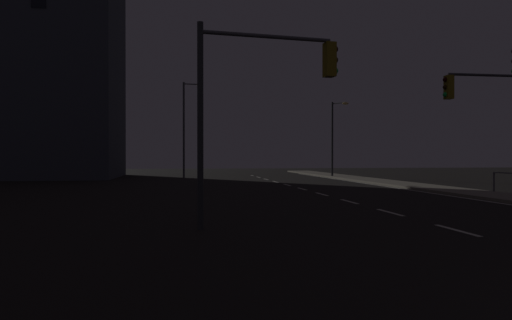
{
  "coord_description": "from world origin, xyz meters",
  "views": [
    {
      "loc": [
        -6.94,
        -2.47,
        1.89
      ],
      "look_at": [
        -1.69,
        31.55,
        1.63
      ],
      "focal_mm": 34.27,
      "sensor_mm": 36.0,
      "label": 1
    }
  ],
  "objects_px": {
    "traffic_light_near_left": "(263,86)",
    "street_lamp_across_street": "(335,131)",
    "traffic_light_overhead_east": "(484,108)",
    "street_lamp_corner": "(187,122)"
  },
  "relations": [
    {
      "from": "traffic_light_overhead_east",
      "to": "street_lamp_corner",
      "type": "bearing_deg",
      "value": 115.27
    },
    {
      "from": "traffic_light_near_left",
      "to": "street_lamp_across_street",
      "type": "distance_m",
      "value": 31.15
    },
    {
      "from": "traffic_light_near_left",
      "to": "street_lamp_across_street",
      "type": "height_order",
      "value": "street_lamp_across_street"
    },
    {
      "from": "traffic_light_overhead_east",
      "to": "traffic_light_near_left",
      "type": "relative_size",
      "value": 0.99
    },
    {
      "from": "street_lamp_corner",
      "to": "street_lamp_across_street",
      "type": "relative_size",
      "value": 1.26
    },
    {
      "from": "traffic_light_overhead_east",
      "to": "street_lamp_across_street",
      "type": "relative_size",
      "value": 0.8
    },
    {
      "from": "street_lamp_corner",
      "to": "street_lamp_across_street",
      "type": "distance_m",
      "value": 13.12
    },
    {
      "from": "traffic_light_near_left",
      "to": "street_lamp_corner",
      "type": "xyz_separation_m",
      "value": [
        -1.66,
        30.04,
        1.14
      ]
    },
    {
      "from": "traffic_light_overhead_east",
      "to": "street_lamp_across_street",
      "type": "bearing_deg",
      "value": 86.65
    },
    {
      "from": "traffic_light_near_left",
      "to": "street_lamp_across_street",
      "type": "bearing_deg",
      "value": 68.54
    }
  ]
}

